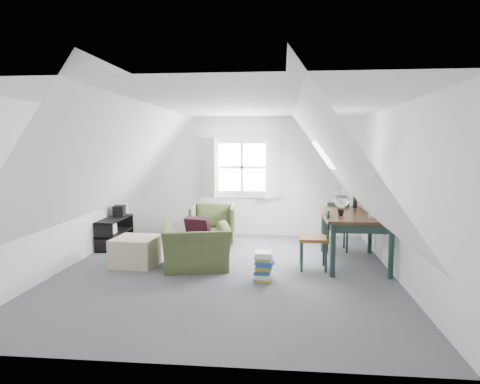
# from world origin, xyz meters

# --- Properties ---
(floor) EXTENTS (5.50, 5.50, 0.00)m
(floor) POSITION_xyz_m (0.00, 0.00, 0.00)
(floor) COLOR #525357
(floor) RESTS_ON ground
(ceiling) EXTENTS (5.50, 5.50, 0.00)m
(ceiling) POSITION_xyz_m (0.00, 0.00, 2.50)
(ceiling) COLOR white
(ceiling) RESTS_ON wall_back
(wall_back) EXTENTS (5.00, 0.00, 5.00)m
(wall_back) POSITION_xyz_m (0.00, 2.75, 1.25)
(wall_back) COLOR white
(wall_back) RESTS_ON ground
(wall_front) EXTENTS (5.00, 0.00, 5.00)m
(wall_front) POSITION_xyz_m (0.00, -2.75, 1.25)
(wall_front) COLOR white
(wall_front) RESTS_ON ground
(wall_left) EXTENTS (0.00, 5.50, 5.50)m
(wall_left) POSITION_xyz_m (-2.50, 0.00, 1.25)
(wall_left) COLOR white
(wall_left) RESTS_ON ground
(wall_right) EXTENTS (0.00, 5.50, 5.50)m
(wall_right) POSITION_xyz_m (2.50, 0.00, 1.25)
(wall_right) COLOR white
(wall_right) RESTS_ON ground
(slope_left) EXTENTS (3.19, 5.50, 4.48)m
(slope_left) POSITION_xyz_m (-1.55, 0.00, 1.78)
(slope_left) COLOR white
(slope_left) RESTS_ON wall_left
(slope_right) EXTENTS (3.19, 5.50, 4.48)m
(slope_right) POSITION_xyz_m (1.55, 0.00, 1.78)
(slope_right) COLOR white
(slope_right) RESTS_ON wall_right
(dormer_window) EXTENTS (1.71, 0.35, 1.30)m
(dormer_window) POSITION_xyz_m (0.00, 2.68, 1.45)
(dormer_window) COLOR white
(dormer_window) RESTS_ON wall_back
(skylight) EXTENTS (0.35, 0.75, 0.47)m
(skylight) POSITION_xyz_m (1.55, 1.30, 1.75)
(skylight) COLOR white
(skylight) RESTS_ON slope_right
(armchair_near) EXTENTS (1.22, 1.12, 0.67)m
(armchair_near) POSITION_xyz_m (-0.48, 0.17, 0.00)
(armchair_near) COLOR #424E28
(armchair_near) RESTS_ON floor
(armchair_far) EXTENTS (0.89, 0.91, 0.77)m
(armchair_far) POSITION_xyz_m (-0.49, 1.82, 0.00)
(armchair_far) COLOR #424E28
(armchair_far) RESTS_ON floor
(throw_pillow) EXTENTS (0.43, 0.31, 0.40)m
(throw_pillow) POSITION_xyz_m (-0.48, 0.32, 0.60)
(throw_pillow) COLOR #3B1022
(throw_pillow) RESTS_ON armchair_near
(ottoman) EXTENTS (0.73, 0.73, 0.45)m
(ottoman) POSITION_xyz_m (-1.47, 0.27, 0.22)
(ottoman) COLOR #BFAF8F
(ottoman) RESTS_ON floor
(dining_table) EXTENTS (1.00, 1.67, 0.83)m
(dining_table) POSITION_xyz_m (2.00, 0.68, 0.72)
(dining_table) COLOR #371E0F
(dining_table) RESTS_ON floor
(demijohn) EXTENTS (0.24, 0.24, 0.34)m
(demijohn) POSITION_xyz_m (1.85, 1.13, 0.97)
(demijohn) COLOR silver
(demijohn) RESTS_ON dining_table
(vase_twigs) EXTENTS (0.08, 0.09, 0.60)m
(vase_twigs) POSITION_xyz_m (2.10, 1.23, 0.97)
(vase_twigs) COLOR black
(vase_twigs) RESTS_ON dining_table
(cup) EXTENTS (0.13, 0.13, 0.10)m
(cup) POSITION_xyz_m (1.75, 0.38, 0.83)
(cup) COLOR black
(cup) RESTS_ON dining_table
(paper_box) EXTENTS (0.14, 0.12, 0.04)m
(paper_box) POSITION_xyz_m (2.20, 0.23, 0.85)
(paper_box) COLOR white
(paper_box) RESTS_ON dining_table
(dining_chair_far) EXTENTS (0.43, 0.43, 0.91)m
(dining_chair_far) POSITION_xyz_m (1.83, 1.52, 0.48)
(dining_chair_far) COLOR brown
(dining_chair_far) RESTS_ON floor
(dining_chair_near) EXTENTS (0.45, 0.45, 0.95)m
(dining_chair_near) POSITION_xyz_m (1.37, 0.33, 0.49)
(dining_chair_near) COLOR brown
(dining_chair_near) RESTS_ON floor
(media_shelf) EXTENTS (0.35, 1.06, 0.54)m
(media_shelf) POSITION_xyz_m (-2.31, 1.43, 0.24)
(media_shelf) COLOR black
(media_shelf) RESTS_ON floor
(electronics_box) EXTENTS (0.24, 0.30, 0.22)m
(electronics_box) POSITION_xyz_m (-2.31, 1.71, 0.64)
(electronics_box) COLOR black
(electronics_box) RESTS_ON media_shelf
(magazine_stack) EXTENTS (0.31, 0.37, 0.41)m
(magazine_stack) POSITION_xyz_m (0.60, -0.32, 0.21)
(magazine_stack) COLOR #B29933
(magazine_stack) RESTS_ON floor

